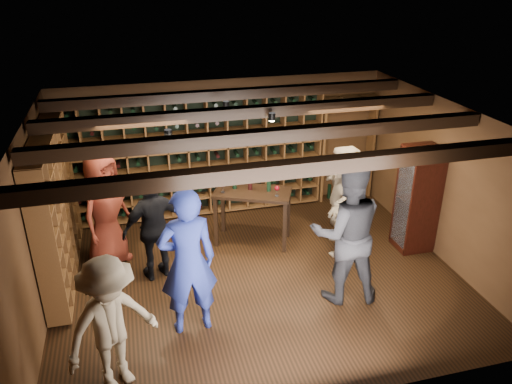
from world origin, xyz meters
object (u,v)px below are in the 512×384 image
object	(u,v)px
guest_khaki	(111,325)
tasting_table	(252,198)
man_grey_suit	(346,233)
guest_beige	(343,199)
man_blue_shirt	(188,262)
guest_woman_black	(155,228)
guest_red_floral	(105,210)
display_cabinet	(417,201)

from	to	relation	value
guest_khaki	tasting_table	world-z (taller)	guest_khaki
man_grey_suit	guest_beige	world-z (taller)	man_grey_suit
man_blue_shirt	guest_woman_black	xyz separation A→B (m)	(-0.32, 1.31, -0.17)
guest_red_floral	tasting_table	distance (m)	2.35
display_cabinet	man_grey_suit	distance (m)	1.95
man_blue_shirt	guest_woman_black	size ratio (longest dim) A/B	1.20
guest_woman_black	tasting_table	xyz separation A→B (m)	(1.65, 0.64, -0.01)
display_cabinet	guest_beige	xyz separation A→B (m)	(-1.17, 0.28, 0.05)
guest_red_floral	guest_beige	size ratio (longest dim) A/B	1.02
guest_red_floral	guest_beige	distance (m)	3.74
guest_woman_black	tasting_table	world-z (taller)	guest_woman_black
display_cabinet	guest_beige	distance (m)	1.21
man_grey_suit	man_blue_shirt	bearing A→B (deg)	13.72
guest_beige	display_cabinet	bearing A→B (deg)	97.27
man_blue_shirt	guest_beige	distance (m)	3.03
man_blue_shirt	man_grey_suit	xyz separation A→B (m)	(2.18, 0.13, 0.03)
guest_khaki	guest_beige	world-z (taller)	guest_beige
guest_woman_black	man_blue_shirt	bearing A→B (deg)	86.72
man_grey_suit	tasting_table	distance (m)	2.02
guest_khaki	guest_woman_black	bearing A→B (deg)	43.64
display_cabinet	man_blue_shirt	size ratio (longest dim) A/B	0.87
man_blue_shirt	display_cabinet	bearing A→B (deg)	-168.27
guest_red_floral	guest_woman_black	world-z (taller)	guest_red_floral
guest_woman_black	guest_beige	distance (m)	3.01
display_cabinet	guest_khaki	bearing A→B (deg)	-158.81
guest_red_floral	guest_woman_black	xyz separation A→B (m)	(0.70, -0.57, -0.09)
guest_red_floral	guest_woman_black	distance (m)	0.91
display_cabinet	guest_khaki	world-z (taller)	display_cabinet
guest_woman_black	guest_khaki	xyz separation A→B (m)	(-0.61, -2.07, -0.00)
man_blue_shirt	guest_red_floral	size ratio (longest dim) A/B	1.09
guest_red_floral	guest_woman_black	size ratio (longest dim) A/B	1.11
guest_red_floral	guest_khaki	bearing A→B (deg)	-139.39
man_grey_suit	guest_red_floral	distance (m)	3.65
display_cabinet	guest_woman_black	xyz separation A→B (m)	(-4.18, 0.21, -0.02)
guest_red_floral	guest_khaki	distance (m)	2.65
tasting_table	man_blue_shirt	bearing A→B (deg)	-99.99
tasting_table	guest_red_floral	bearing A→B (deg)	-154.21
display_cabinet	guest_khaki	distance (m)	5.14
tasting_table	man_grey_suit	bearing A→B (deg)	-40.71
display_cabinet	tasting_table	distance (m)	2.68
man_blue_shirt	man_grey_suit	world-z (taller)	man_grey_suit
man_blue_shirt	tasting_table	bearing A→B (deg)	-128.28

